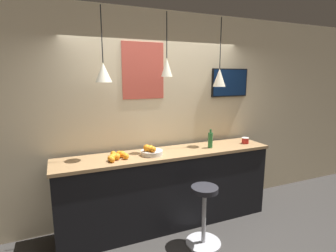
# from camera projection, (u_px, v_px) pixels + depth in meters

# --- Properties ---
(ground_plane) EXTENTS (14.00, 14.00, 0.00)m
(ground_plane) POSITION_uv_depth(u_px,v_px,m) (188.00, 250.00, 3.10)
(ground_plane) COLOR #33302D
(back_wall) EXTENTS (8.00, 0.06, 2.90)m
(back_wall) POSITION_uv_depth(u_px,v_px,m) (157.00, 117.00, 3.74)
(back_wall) COLOR beige
(back_wall) RESTS_ON ground_plane
(service_counter) EXTENTS (2.92, 0.56, 1.04)m
(service_counter) POSITION_uv_depth(u_px,v_px,m) (168.00, 188.00, 3.57)
(service_counter) COLOR black
(service_counter) RESTS_ON ground_plane
(bar_stool) EXTENTS (0.43, 0.43, 0.74)m
(bar_stool) POSITION_uv_depth(u_px,v_px,m) (204.00, 210.00, 3.15)
(bar_stool) COLOR #B7B7BC
(bar_stool) RESTS_ON ground_plane
(fruit_bowl) EXTENTS (0.28, 0.28, 0.15)m
(fruit_bowl) POSITION_uv_depth(u_px,v_px,m) (151.00, 151.00, 3.32)
(fruit_bowl) COLOR beige
(fruit_bowl) RESTS_ON service_counter
(orange_pile) EXTENTS (0.26, 0.30, 0.08)m
(orange_pile) POSITION_uv_depth(u_px,v_px,m) (116.00, 156.00, 3.15)
(orange_pile) COLOR orange
(orange_pile) RESTS_ON service_counter
(juice_bottle) EXTENTS (0.06, 0.06, 0.26)m
(juice_bottle) POSITION_uv_depth(u_px,v_px,m) (210.00, 140.00, 3.65)
(juice_bottle) COLOR #286B33
(juice_bottle) RESTS_ON service_counter
(spread_jar) EXTENTS (0.10, 0.10, 0.09)m
(spread_jar) POSITION_uv_depth(u_px,v_px,m) (245.00, 141.00, 3.90)
(spread_jar) COLOR red
(spread_jar) RESTS_ON service_counter
(pendant_lamp_left) EXTENTS (0.19, 0.19, 0.85)m
(pendant_lamp_left) POSITION_uv_depth(u_px,v_px,m) (103.00, 72.00, 3.01)
(pendant_lamp_left) COLOR black
(pendant_lamp_middle) EXTENTS (0.14, 0.14, 0.78)m
(pendant_lamp_middle) POSITION_uv_depth(u_px,v_px,m) (167.00, 67.00, 3.30)
(pendant_lamp_middle) COLOR black
(pendant_lamp_right) EXTENTS (0.17, 0.17, 0.92)m
(pendant_lamp_right) POSITION_uv_depth(u_px,v_px,m) (219.00, 77.00, 3.63)
(pendant_lamp_right) COLOR black
(mounted_tv) EXTENTS (0.63, 0.04, 0.43)m
(mounted_tv) POSITION_uv_depth(u_px,v_px,m) (230.00, 83.00, 4.06)
(mounted_tv) COLOR black
(wall_poster) EXTENTS (0.58, 0.01, 0.75)m
(wall_poster) POSITION_uv_depth(u_px,v_px,m) (143.00, 71.00, 3.51)
(wall_poster) COLOR #C64C3D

